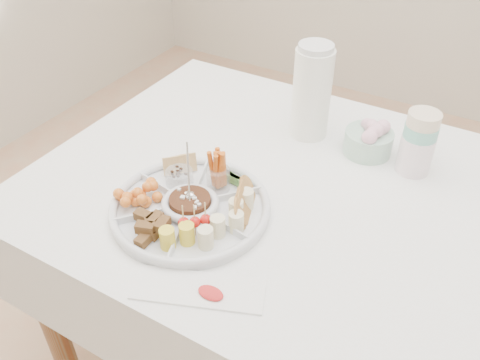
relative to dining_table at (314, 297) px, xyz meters
The scene contains 13 objects.
dining_table is the anchor object (origin of this frame).
party_tray 0.53m from the dining_table, 141.30° to the right, with size 0.38×0.38×0.04m, color white.
bean_dip 0.53m from the dining_table, 141.30° to the right, with size 0.10×0.10×0.04m, color black.
tortillas 0.48m from the dining_table, 130.41° to the right, with size 0.09×0.09×0.06m, color olive, non-canonical shape.
carrot_cucumber 0.51m from the dining_table, 160.41° to the right, with size 0.12×0.12×0.11m, color #D05C17, non-canonical shape.
pita_raisins 0.58m from the dining_table, 160.41° to the right, with size 0.10×0.10×0.05m, color tan, non-canonical shape.
cherries 0.63m from the dining_table, 146.51° to the right, with size 0.12×0.12×0.05m, color orange, non-canonical shape.
granola_chunks 0.61m from the dining_table, 130.41° to the right, with size 0.11×0.11×0.05m, color brown, non-canonical shape.
banana_tomato 0.56m from the dining_table, 119.52° to the right, with size 0.11×0.11×0.09m, color #E6E278, non-canonical shape.
cup_stack 0.57m from the dining_table, 57.36° to the left, with size 0.09×0.09×0.25m, color silver.
thermos 0.60m from the dining_table, 123.73° to the left, with size 0.11×0.11×0.28m, color white.
flower_bowl 0.50m from the dining_table, 86.86° to the left, with size 0.13×0.13×0.10m, color #ABBBB5.
placemat 0.57m from the dining_table, 106.23° to the right, with size 0.27×0.09×0.01m, color white.
Camera 1 is at (0.30, -0.95, 1.58)m, focal length 38.00 mm.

